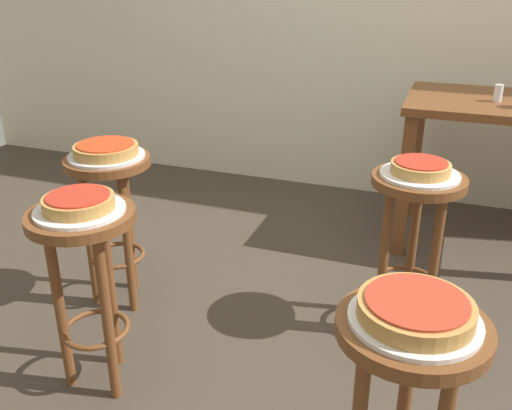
% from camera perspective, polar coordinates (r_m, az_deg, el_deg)
% --- Properties ---
extents(ground_plane, '(6.00, 6.00, 0.00)m').
position_cam_1_polar(ground_plane, '(2.37, 6.20, -12.76)').
color(ground_plane, '#42382D').
extents(stool_foreground, '(0.34, 0.34, 0.66)m').
position_cam_1_polar(stool_foreground, '(1.43, 14.71, -17.26)').
color(stool_foreground, brown).
rests_on(stool_foreground, ground_plane).
extents(serving_plate_foreground, '(0.29, 0.29, 0.01)m').
position_cam_1_polar(serving_plate_foreground, '(1.32, 15.57, -11.01)').
color(serving_plate_foreground, silver).
rests_on(serving_plate_foreground, stool_foreground).
extents(pizza_foreground, '(0.25, 0.25, 0.05)m').
position_cam_1_polar(pizza_foreground, '(1.30, 15.70, -9.98)').
color(pizza_foreground, '#B78442').
rests_on(pizza_foreground, serving_plate_foreground).
extents(stool_middle, '(0.34, 0.34, 0.66)m').
position_cam_1_polar(stool_middle, '(1.95, -16.56, -5.58)').
color(stool_middle, brown).
rests_on(stool_middle, ground_plane).
extents(serving_plate_middle, '(0.28, 0.28, 0.01)m').
position_cam_1_polar(serving_plate_middle, '(1.87, -17.23, -0.50)').
color(serving_plate_middle, silver).
rests_on(serving_plate_middle, stool_middle).
extents(pizza_middle, '(0.22, 0.22, 0.05)m').
position_cam_1_polar(pizza_middle, '(1.86, -17.33, 0.30)').
color(pizza_middle, '#B78442').
rests_on(pizza_middle, serving_plate_middle).
extents(stool_leftside, '(0.34, 0.34, 0.66)m').
position_cam_1_polar(stool_leftside, '(2.42, -14.27, 0.53)').
color(stool_leftside, brown).
rests_on(stool_leftside, ground_plane).
extents(serving_plate_leftside, '(0.30, 0.30, 0.01)m').
position_cam_1_polar(serving_plate_leftside, '(2.35, -14.72, 4.77)').
color(serving_plate_leftside, silver).
rests_on(serving_plate_leftside, stool_leftside).
extents(pizza_leftside, '(0.25, 0.25, 0.05)m').
position_cam_1_polar(pizza_leftside, '(2.34, -14.80, 5.43)').
color(pizza_leftside, '#B78442').
rests_on(pizza_leftside, serving_plate_leftside).
extents(stool_rear, '(0.34, 0.34, 0.66)m').
position_cam_1_polar(stool_rear, '(2.23, 15.54, -1.61)').
color(stool_rear, brown).
rests_on(stool_rear, ground_plane).
extents(serving_plate_rear, '(0.29, 0.29, 0.01)m').
position_cam_1_polar(serving_plate_rear, '(2.16, 16.08, 2.94)').
color(serving_plate_rear, silver).
rests_on(serving_plate_rear, stool_rear).
extents(pizza_rear, '(0.21, 0.21, 0.05)m').
position_cam_1_polar(pizza_rear, '(2.15, 16.16, 3.64)').
color(pizza_rear, tan).
rests_on(pizza_rear, serving_plate_rear).
extents(dining_table, '(0.96, 0.64, 0.77)m').
position_cam_1_polar(dining_table, '(3.05, 23.78, 7.07)').
color(dining_table, brown).
rests_on(dining_table, ground_plane).
extents(condiment_shaker, '(0.04, 0.04, 0.08)m').
position_cam_1_polar(condiment_shaker, '(2.97, 23.09, 10.27)').
color(condiment_shaker, white).
rests_on(condiment_shaker, dining_table).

